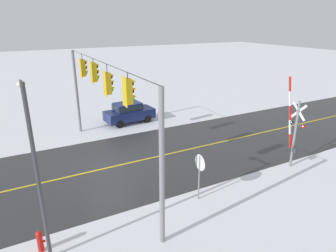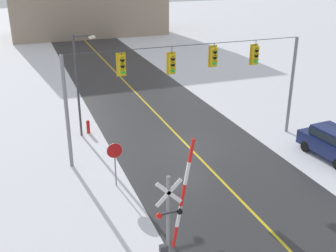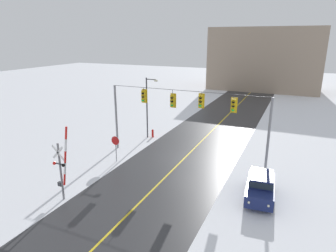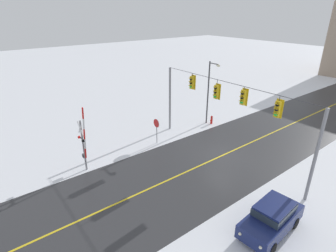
{
  "view_description": "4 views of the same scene",
  "coord_description": "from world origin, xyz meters",
  "px_view_note": "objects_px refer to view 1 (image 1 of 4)",
  "views": [
    {
      "loc": [
        -15.53,
        4.34,
        8.23
      ],
      "look_at": [
        -2.15,
        -2.86,
        2.82
      ],
      "focal_mm": 31.9,
      "sensor_mm": 36.0,
      "label": 1
    },
    {
      "loc": [
        -9.1,
        -20.97,
        10.76
      ],
      "look_at": [
        -2.38,
        -2.82,
        2.8
      ],
      "focal_mm": 44.43,
      "sensor_mm": 36.0,
      "label": 2
    },
    {
      "loc": [
        8.71,
        -22.75,
        10.45
      ],
      "look_at": [
        -1.31,
        -0.51,
        3.09
      ],
      "focal_mm": 31.36,
      "sensor_mm": 36.0,
      "label": 3
    },
    {
      "loc": [
        12.56,
        -15.38,
        11.17
      ],
      "look_at": [
        -3.33,
        -3.08,
        2.37
      ],
      "focal_mm": 28.64,
      "sensor_mm": 36.0,
      "label": 4
    }
  ],
  "objects_px": {
    "railroad_crossing": "(294,128)",
    "streetlamp_near": "(34,158)",
    "stop_sign": "(200,167)",
    "fire_hydrant": "(40,241)",
    "parked_car_navy": "(129,112)"
  },
  "relations": [
    {
      "from": "stop_sign",
      "to": "fire_hydrant",
      "type": "height_order",
      "value": "stop_sign"
    },
    {
      "from": "parked_car_navy",
      "to": "fire_hydrant",
      "type": "relative_size",
      "value": 4.89
    },
    {
      "from": "railroad_crossing",
      "to": "streetlamp_near",
      "type": "height_order",
      "value": "streetlamp_near"
    },
    {
      "from": "stop_sign",
      "to": "railroad_crossing",
      "type": "relative_size",
      "value": 0.45
    },
    {
      "from": "stop_sign",
      "to": "fire_hydrant",
      "type": "bearing_deg",
      "value": 90.8
    },
    {
      "from": "fire_hydrant",
      "to": "stop_sign",
      "type": "bearing_deg",
      "value": -89.2
    },
    {
      "from": "streetlamp_near",
      "to": "fire_hydrant",
      "type": "relative_size",
      "value": 7.39
    },
    {
      "from": "stop_sign",
      "to": "fire_hydrant",
      "type": "xyz_separation_m",
      "value": [
        -0.1,
        7.19,
        -1.25
      ]
    },
    {
      "from": "parked_car_navy",
      "to": "streetlamp_near",
      "type": "distance_m",
      "value": 15.38
    },
    {
      "from": "parked_car_navy",
      "to": "streetlamp_near",
      "type": "relative_size",
      "value": 0.66
    },
    {
      "from": "railroad_crossing",
      "to": "streetlamp_near",
      "type": "xyz_separation_m",
      "value": [
        -0.77,
        13.69,
        1.56
      ]
    },
    {
      "from": "railroad_crossing",
      "to": "fire_hydrant",
      "type": "relative_size",
      "value": 5.94
    },
    {
      "from": "stop_sign",
      "to": "parked_car_navy",
      "type": "bearing_deg",
      "value": -5.55
    },
    {
      "from": "parked_car_navy",
      "to": "fire_hydrant",
      "type": "distance_m",
      "value": 15.01
    },
    {
      "from": "streetlamp_near",
      "to": "fire_hydrant",
      "type": "bearing_deg",
      "value": 42.78
    }
  ]
}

